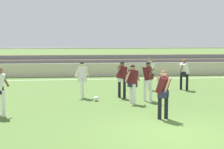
{
  "coord_description": "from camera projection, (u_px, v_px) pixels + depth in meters",
  "views": [
    {
      "loc": [
        -2.68,
        -8.93,
        2.74
      ],
      "look_at": [
        -1.01,
        7.14,
        0.92
      ],
      "focal_mm": 52.8,
      "sensor_mm": 36.0,
      "label": 1
    }
  ],
  "objects": [
    {
      "name": "soccer_ball",
      "position": [
        96.0,
        99.0,
        14.22
      ],
      "size": [
        0.22,
        0.22,
        0.22
      ],
      "primitive_type": "sphere",
      "color": "white",
      "rests_on": "ground"
    },
    {
      "name": "bleacher_stand",
      "position": [
        155.0,
        63.0,
        25.81
      ],
      "size": [
        27.7,
        2.54,
        1.9
      ],
      "color": "#897051",
      "rests_on": "ground"
    },
    {
      "name": "player_dark_pressing_high",
      "position": [
        163.0,
        90.0,
        11.02
      ],
      "size": [
        0.55,
        0.59,
        1.66
      ],
      "color": "black",
      "rests_on": "ground"
    },
    {
      "name": "ground_plane",
      "position": [
        173.0,
        134.0,
        9.41
      ],
      "size": [
        160.0,
        160.0,
        0.0
      ],
      "primitive_type": "plane",
      "color": "#4C6B30"
    },
    {
      "name": "sideline_wall",
      "position": [
        116.0,
        70.0,
        23.31
      ],
      "size": [
        48.0,
        0.16,
        0.94
      ],
      "primitive_type": "cube",
      "color": "beige",
      "rests_on": "ground"
    },
    {
      "name": "player_white_wide_right",
      "position": [
        150.0,
        71.0,
        17.18
      ],
      "size": [
        0.71,
        0.47,
        1.66
      ],
      "color": "white",
      "rests_on": "ground"
    },
    {
      "name": "player_dark_dropping_back",
      "position": [
        148.0,
        78.0,
        14.16
      ],
      "size": [
        0.51,
        0.69,
        1.71
      ],
      "color": "white",
      "rests_on": "ground"
    },
    {
      "name": "player_white_wide_left",
      "position": [
        0.0,
        87.0,
        11.42
      ],
      "size": [
        0.57,
        0.46,
        1.72
      ],
      "color": "white",
      "rests_on": "ground"
    },
    {
      "name": "field_line_sideline",
      "position": [
        119.0,
        79.0,
        21.78
      ],
      "size": [
        44.0,
        0.12,
        0.01
      ],
      "primitive_type": "cube",
      "color": "white",
      "rests_on": "ground"
    },
    {
      "name": "player_dark_deep_cover",
      "position": [
        122.0,
        76.0,
        14.84
      ],
      "size": [
        0.76,
        0.5,
        1.67
      ],
      "color": "black",
      "rests_on": "ground"
    },
    {
      "name": "player_dark_trailing_run",
      "position": [
        133.0,
        81.0,
        13.6
      ],
      "size": [
        0.71,
        0.51,
        1.63
      ],
      "color": "white",
      "rests_on": "ground"
    },
    {
      "name": "player_white_on_ball",
      "position": [
        82.0,
        76.0,
        14.92
      ],
      "size": [
        0.69,
        0.51,
        1.65
      ],
      "color": "white",
      "rests_on": "ground"
    },
    {
      "name": "player_white_overlapping",
      "position": [
        184.0,
        72.0,
        17.13
      ],
      "size": [
        0.64,
        0.52,
        1.63
      ],
      "color": "black",
      "rests_on": "ground"
    }
  ]
}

